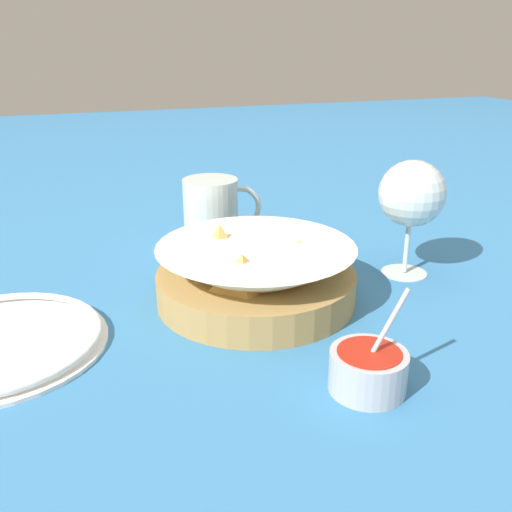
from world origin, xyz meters
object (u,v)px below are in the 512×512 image
at_px(food_basket, 256,277).
at_px(beer_mug, 212,215).
at_px(sauce_cup, 368,369).
at_px(wine_glass, 412,197).

height_order(food_basket, beer_mug, beer_mug).
bearing_deg(sauce_cup, wine_glass, 50.49).
bearing_deg(beer_mug, food_basket, -90.89).
bearing_deg(food_basket, sauce_cup, -80.62).
height_order(sauce_cup, wine_glass, wine_glass).
height_order(wine_glass, beer_mug, wine_glass).
distance_m(food_basket, wine_glass, 0.24).
xyz_separation_m(sauce_cup, wine_glass, (0.19, 0.23, 0.09)).
bearing_deg(wine_glass, beer_mug, 137.29).
xyz_separation_m(wine_glass, beer_mug, (-0.22, 0.21, -0.06)).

